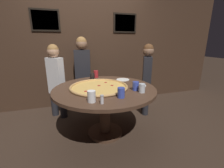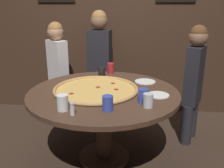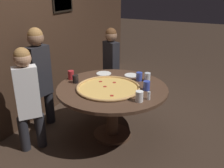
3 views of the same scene
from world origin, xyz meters
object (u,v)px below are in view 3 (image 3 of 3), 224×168
object	(u,v)px
drink_cup_centre_back	(147,86)
diner_far_left	(40,73)
white_plate_beside_cup	(104,73)
diner_side_right	(27,95)
drink_cup_by_shaker	(71,75)
drink_cup_near_left	(75,79)
drink_cup_near_right	(139,96)
drink_cup_front_edge	(139,77)
white_plate_left_side	(131,75)
dining_table	(112,97)
drink_cup_far_left	(147,77)
diner_far_right	(111,62)
condiment_shaker	(149,96)
giant_pizza	(108,88)

from	to	relation	value
drink_cup_centre_back	diner_far_left	size ratio (longest dim) A/B	0.08
white_plate_beside_cup	diner_side_right	world-z (taller)	diner_side_right
drink_cup_by_shaker	diner_side_right	size ratio (longest dim) A/B	0.09
drink_cup_by_shaker	drink_cup_near_left	size ratio (longest dim) A/B	1.16
drink_cup_near_right	diner_far_left	world-z (taller)	diner_far_left
drink_cup_front_edge	drink_cup_near_right	distance (m)	0.67
drink_cup_front_edge	white_plate_left_side	size ratio (longest dim) A/B	0.59
drink_cup_centre_back	white_plate_beside_cup	bearing A→B (deg)	67.43
dining_table	drink_cup_far_left	xyz separation A→B (m)	(0.40, -0.34, 0.20)
dining_table	drink_cup_by_shaker	bearing A→B (deg)	89.51
dining_table	diner_far_right	distance (m)	1.07
drink_cup_by_shaker	white_plate_left_side	distance (m)	0.87
drink_cup_by_shaker	condiment_shaker	distance (m)	1.20
drink_cup_centre_back	giant_pizza	bearing A→B (deg)	109.82
giant_pizza	drink_cup_near_right	xyz separation A→B (m)	(-0.19, -0.48, 0.05)
drink_cup_front_edge	diner_side_right	bearing A→B (deg)	135.54
drink_cup_front_edge	diner_far_left	size ratio (longest dim) A/B	0.08
dining_table	diner_side_right	world-z (taller)	diner_side_right
drink_cup_near_left	diner_far_right	world-z (taller)	diner_far_right
drink_cup_near_left	diner_side_right	size ratio (longest dim) A/B	0.08
drink_cup_far_left	white_plate_beside_cup	bearing A→B (deg)	89.87
diner_far_left	drink_cup_by_shaker	bearing A→B (deg)	125.09
drink_cup_by_shaker	drink_cup_near_right	distance (m)	1.14
drink_cup_far_left	diner_side_right	size ratio (longest dim) A/B	0.09
white_plate_beside_cup	diner_far_left	bearing A→B (deg)	129.82
dining_table	drink_cup_centre_back	bearing A→B (deg)	-78.68
drink_cup_by_shaker	diner_far_right	world-z (taller)	diner_far_right
dining_table	diner_far_right	size ratio (longest dim) A/B	1.08
drink_cup_far_left	diner_far_left	world-z (taller)	diner_far_left
giant_pizza	drink_cup_near_right	distance (m)	0.52
condiment_shaker	drink_cup_near_right	bearing A→B (deg)	139.70
drink_cup_near_left	drink_cup_centre_back	xyz separation A→B (m)	(0.17, -0.94, 0.01)
drink_cup_far_left	dining_table	bearing A→B (deg)	139.75
drink_cup_centre_back	drink_cup_near_right	xyz separation A→B (m)	(-0.35, -0.03, 0.00)
diner_far_right	giant_pizza	bearing A→B (deg)	-39.47
dining_table	drink_cup_centre_back	world-z (taller)	drink_cup_centre_back
drink_cup_near_left	diner_far_left	world-z (taller)	diner_far_left
drink_cup_near_right	drink_cup_by_shaker	bearing A→B (deg)	76.34
white_plate_beside_cup	diner_side_right	size ratio (longest dim) A/B	0.17
drink_cup_far_left	drink_cup_near_right	bearing A→B (deg)	-169.66
dining_table	white_plate_beside_cup	bearing A→B (deg)	39.39
drink_cup_by_shaker	drink_cup_far_left	xyz separation A→B (m)	(0.40, -0.98, -0.00)
drink_cup_near_left	drink_cup_far_left	world-z (taller)	drink_cup_far_left
drink_cup_centre_back	white_plate_left_side	xyz separation A→B (m)	(0.42, 0.37, -0.06)
giant_pizza	white_plate_left_side	size ratio (longest dim) A/B	4.11
drink_cup_near_left	white_plate_left_side	distance (m)	0.83
giant_pizza	diner_far_left	size ratio (longest dim) A/B	0.56
dining_table	condiment_shaker	bearing A→B (deg)	-107.02
drink_cup_front_edge	white_plate_left_side	distance (m)	0.23
drink_cup_near_right	condiment_shaker	xyz separation A→B (m)	(0.10, -0.08, -0.01)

